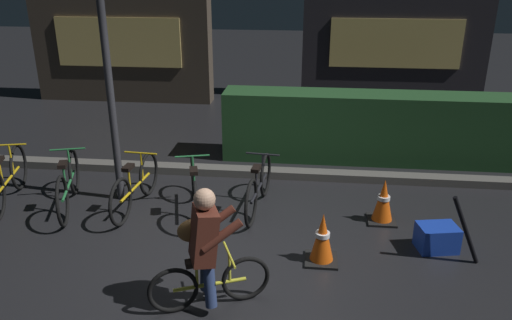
% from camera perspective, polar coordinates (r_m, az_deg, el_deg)
% --- Properties ---
extents(ground_plane, '(40.00, 40.00, 0.00)m').
position_cam_1_polar(ground_plane, '(5.92, -2.61, -10.20)').
color(ground_plane, black).
extents(sidewalk_curb, '(12.00, 0.24, 0.12)m').
position_cam_1_polar(sidewalk_curb, '(7.83, -0.16, -1.38)').
color(sidewalk_curb, '#56544F').
rests_on(sidewalk_curb, ground).
extents(hedge_row, '(4.80, 0.70, 1.13)m').
position_cam_1_polar(hedge_row, '(8.51, 12.70, 3.62)').
color(hedge_row, '#214723').
rests_on(hedge_row, ground).
extents(storefront_right, '(4.21, 0.54, 3.92)m').
position_cam_1_polar(storefront_right, '(12.36, 15.59, 15.41)').
color(storefront_right, '#262328').
rests_on(storefront_right, ground).
extents(street_post, '(0.10, 0.10, 2.74)m').
position_cam_1_polar(street_post, '(6.91, -16.04, 6.12)').
color(street_post, '#2D2D33').
rests_on(street_post, ground).
extents(parked_bike_leftmost, '(0.52, 1.62, 0.77)m').
position_cam_1_polar(parked_bike_leftmost, '(7.63, -26.29, -2.02)').
color(parked_bike_leftmost, black).
rests_on(parked_bike_leftmost, ground).
extents(parked_bike_left_mid, '(0.56, 1.58, 0.75)m').
position_cam_1_polar(parked_bike_left_mid, '(7.18, -20.46, -2.58)').
color(parked_bike_left_mid, black).
rests_on(parked_bike_left_mid, ground).
extents(parked_bike_center_left, '(0.46, 1.54, 0.71)m').
position_cam_1_polar(parked_bike_center_left, '(6.91, -13.48, -2.86)').
color(parked_bike_center_left, black).
rests_on(parked_bike_center_left, ground).
extents(parked_bike_center_right, '(0.51, 1.48, 0.70)m').
position_cam_1_polar(parked_bike_center_right, '(6.68, -6.99, -3.29)').
color(parked_bike_center_right, black).
rests_on(parked_bike_center_right, ground).
extents(parked_bike_right_mid, '(0.46, 1.53, 0.71)m').
position_cam_1_polar(parked_bike_right_mid, '(6.69, 0.31, -3.07)').
color(parked_bike_right_mid, black).
rests_on(parked_bike_right_mid, ground).
extents(traffic_cone_near, '(0.36, 0.36, 0.59)m').
position_cam_1_polar(traffic_cone_near, '(5.63, 7.51, -8.82)').
color(traffic_cone_near, black).
rests_on(traffic_cone_near, ground).
extents(traffic_cone_far, '(0.36, 0.36, 0.58)m').
position_cam_1_polar(traffic_cone_far, '(6.60, 14.20, -4.57)').
color(traffic_cone_far, black).
rests_on(traffic_cone_far, ground).
extents(blue_crate, '(0.49, 0.40, 0.30)m').
position_cam_1_polar(blue_crate, '(6.23, 19.79, -8.26)').
color(blue_crate, '#193DB7').
rests_on(blue_crate, ground).
extents(cyclist, '(1.12, 0.54, 1.25)m').
position_cam_1_polar(cyclist, '(4.77, -5.75, -9.91)').
color(cyclist, black).
rests_on(cyclist, ground).
extents(closed_umbrella, '(0.39, 0.06, 0.80)m').
position_cam_1_polar(closed_umbrella, '(5.96, 22.65, -7.35)').
color(closed_umbrella, black).
rests_on(closed_umbrella, ground).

